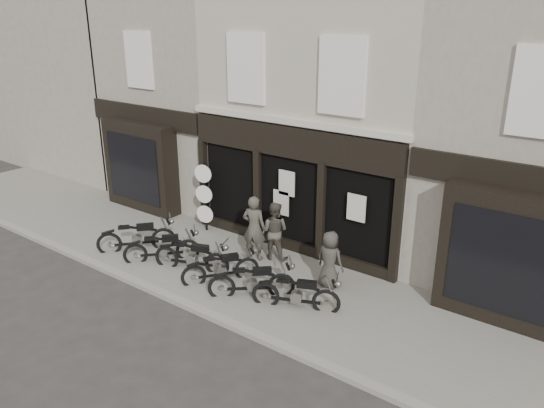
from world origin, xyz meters
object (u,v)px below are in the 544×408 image
Objects in this scene: motorcycle_3 at (222,270)px; man_left at (254,228)px; motorcycle_1 at (163,250)px; man_centre at (274,231)px; man_right at (330,260)px; motorcycle_2 at (192,259)px; advert_sign_post at (205,200)px; motorcycle_4 at (253,284)px; motorcycle_5 at (297,296)px; motorcycle_0 at (137,239)px.

man_left reaches higher than motorcycle_3.
man_centre is at bearing -9.66° from motorcycle_1.
man_right is at bearing -30.51° from motorcycle_1.
man_centre reaches higher than man_right.
advert_sign_post reaches higher than motorcycle_2.
man_right is (3.59, 1.44, 0.47)m from motorcycle_2.
man_centre is (1.41, 1.95, 0.56)m from motorcycle_2.
motorcycle_1 is 4.98m from man_right.
motorcycle_5 is (1.24, 0.18, -0.00)m from motorcycle_4.
motorcycle_1 is at bearing 19.97° from man_right.
motorcycle_5 is 1.33× the size of man_right.
man_left is (0.96, 1.58, 0.66)m from motorcycle_2.
man_left reaches higher than motorcycle_1.
motorcycle_3 is 0.90× the size of motorcycle_5.
man_left is 0.79× the size of advert_sign_post.
motorcycle_0 reaches higher than motorcycle_4.
motorcycle_2 is 0.88× the size of advert_sign_post.
advert_sign_post reaches higher than motorcycle_3.
motorcycle_4 reaches higher than motorcycle_5.
motorcycle_5 is (4.63, 0.16, 0.00)m from motorcycle_1.
motorcycle_5 is 1.46m from man_right.
motorcycle_4 is 0.75× the size of advert_sign_post.
motorcycle_4 is 2.10m from man_right.
man_left is (3.24, 1.64, 0.64)m from motorcycle_0.
man_right is (2.50, 1.44, 0.49)m from motorcycle_3.
motorcycle_2 is (2.28, 0.06, -0.02)m from motorcycle_0.
man_left is (-0.13, 1.58, 0.68)m from motorcycle_3.
motorcycle_4 is 1.18× the size of man_right.
advert_sign_post reaches higher than man_left.
motorcycle_0 is at bearing 160.89° from motorcycle_2.
motorcycle_2 reaches higher than motorcycle_5.
man_centre is (2.54, 2.04, 0.57)m from motorcycle_1.
motorcycle_0 is 1.06× the size of motorcycle_4.
motorcycle_0 is 0.91× the size of motorcycle_2.
man_left is (-1.30, 1.69, 0.66)m from motorcycle_4.
man_centre is 1.11× the size of man_right.
motorcycle_1 is at bearing 163.97° from motorcycle_2.
man_left is at bearing -31.29° from advert_sign_post.
motorcycle_4 is (2.26, -0.11, -0.01)m from motorcycle_2.
man_right is 5.33m from advert_sign_post.
motorcycle_2 is 1.04× the size of motorcycle_5.
motorcycle_1 is at bearing 138.85° from motorcycle_4.
motorcycle_1 is 0.97× the size of motorcycle_3.
motorcycle_1 is 1.16× the size of man_right.
advert_sign_post is at bearing 25.50° from motorcycle_0.
motorcycle_3 is 1.72m from man_left.
man_left reaches higher than motorcycle_2.
motorcycle_0 is 1.12× the size of man_centre.
man_centre is 3.10m from advert_sign_post.
man_centre is at bearing 33.57° from motorcycle_2.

